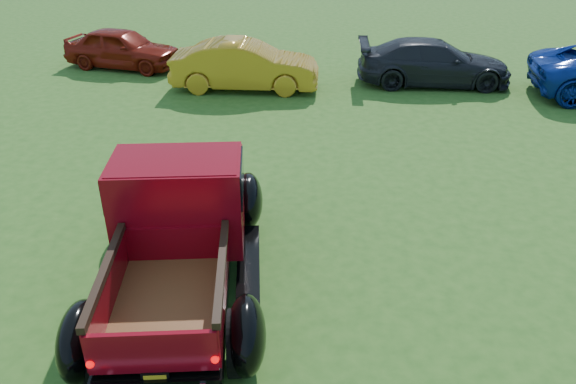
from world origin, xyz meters
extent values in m
plane|color=#264F16|center=(0.00, 0.00, 0.00)|extent=(120.00, 120.00, 0.00)
cylinder|color=black|center=(-2.11, -2.90, 0.40)|extent=(0.40, 0.84, 0.80)
cylinder|color=black|center=(-0.44, -2.54, 0.40)|extent=(0.40, 0.84, 0.80)
cylinder|color=black|center=(-2.79, 0.24, 0.40)|extent=(0.40, 0.84, 0.80)
cylinder|color=black|center=(-1.12, 0.60, 0.40)|extent=(0.40, 0.84, 0.80)
cube|color=black|center=(-1.63, -1.10, 0.45)|extent=(2.36, 4.91, 0.20)
cube|color=maroon|center=(-1.97, 0.52, 0.86)|extent=(1.98, 1.83, 0.62)
cube|color=silver|center=(-2.14, 1.27, 0.85)|extent=(1.58, 0.40, 0.50)
cube|color=maroon|center=(-1.70, -0.76, 1.20)|extent=(1.99, 1.50, 1.30)
cube|color=black|center=(-1.70, -0.76, 1.56)|extent=(2.01, 1.41, 0.50)
cube|color=maroon|center=(-1.70, -0.76, 1.83)|extent=(1.89, 1.39, 0.08)
cube|color=brown|center=(-1.36, -2.33, 0.62)|extent=(1.75, 2.25, 0.05)
cube|color=maroon|center=(-2.03, -2.47, 0.88)|extent=(0.47, 1.97, 0.52)
cube|color=maroon|center=(-0.70, -2.19, 0.88)|extent=(0.47, 1.97, 0.52)
cube|color=maroon|center=(-1.57, -1.35, 0.88)|extent=(1.33, 0.33, 0.52)
cube|color=maroon|center=(-1.15, -3.31, 0.88)|extent=(1.34, 0.34, 0.52)
cube|color=black|center=(-2.03, -2.47, 1.19)|extent=(0.51, 1.98, 0.09)
cube|color=black|center=(-0.70, -2.19, 1.19)|extent=(0.51, 1.98, 0.09)
ellipsoid|color=black|center=(-2.21, -2.92, 0.52)|extent=(0.67, 1.14, 0.88)
ellipsoid|color=black|center=(-0.35, -2.52, 0.52)|extent=(0.67, 1.14, 0.88)
ellipsoid|color=black|center=(-2.89, 0.22, 0.52)|extent=(0.67, 1.14, 0.88)
ellipsoid|color=black|center=(-1.02, 0.62, 0.52)|extent=(0.67, 1.14, 0.88)
cube|color=black|center=(-2.55, -1.35, 0.33)|extent=(0.76, 2.13, 0.06)
cube|color=black|center=(-0.68, -0.95, 0.33)|extent=(0.76, 2.13, 0.06)
cube|color=black|center=(-1.14, -3.35, 0.55)|extent=(0.30, 0.08, 0.15)
cube|color=gold|center=(-1.14, -3.36, 0.55)|extent=(0.24, 0.06, 0.10)
sphere|color=#CC0505|center=(-1.77, -3.47, 0.78)|extent=(0.09, 0.09, 0.09)
sphere|color=#CC0505|center=(-0.52, -3.20, 0.78)|extent=(0.09, 0.09, 0.09)
imported|color=maroon|center=(-7.10, 9.42, 0.62)|extent=(3.83, 1.96, 1.25)
imported|color=#BB8318|center=(-2.76, 7.92, 0.68)|extent=(4.25, 1.81, 1.36)
imported|color=black|center=(2.55, 9.24, 0.64)|extent=(4.55, 2.20, 1.28)
camera|label=1|loc=(0.91, -7.33, 5.11)|focal=35.00mm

